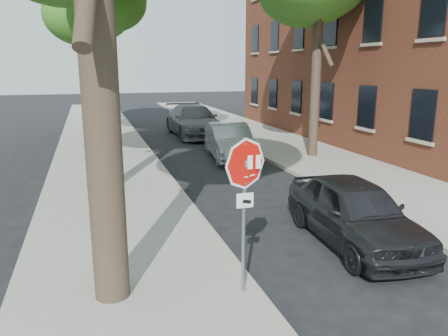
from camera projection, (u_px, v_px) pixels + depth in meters
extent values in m
plane|color=black|center=(281.00, 291.00, 7.56)|extent=(120.00, 120.00, 0.00)
cube|color=gray|center=(104.00, 159.00, 17.99)|extent=(4.00, 55.00, 0.12)
cube|color=gray|center=(291.00, 148.00, 20.44)|extent=(4.00, 55.00, 0.12)
cube|color=#9E9384|center=(154.00, 156.00, 18.58)|extent=(0.12, 55.00, 0.13)
cube|color=#9E9384|center=(251.00, 151.00, 19.85)|extent=(0.12, 55.00, 0.13)
cylinder|color=gray|center=(244.00, 217.00, 7.04)|extent=(0.06, 0.06, 2.60)
cube|color=#99999E|center=(245.00, 163.00, 6.81)|extent=(0.05, 0.06, 0.10)
cylinder|color=#99999E|center=(245.00, 164.00, 6.80)|extent=(0.76, 0.32, 0.82)
cylinder|color=white|center=(246.00, 164.00, 6.79)|extent=(0.76, 0.32, 0.82)
cylinder|color=red|center=(246.00, 164.00, 6.79)|extent=(0.68, 0.29, 0.74)
cube|color=white|center=(233.00, 164.00, 6.71)|extent=(0.08, 0.00, 0.22)
cube|color=white|center=(242.00, 163.00, 6.75)|extent=(0.08, 0.00, 0.22)
cube|color=white|center=(250.00, 162.00, 6.79)|extent=(0.08, 0.00, 0.22)
cube|color=white|center=(258.00, 162.00, 6.83)|extent=(0.08, 0.00, 0.22)
cube|color=silver|center=(239.00, 176.00, 6.78)|extent=(0.08, 0.00, 0.03)
cube|color=silver|center=(246.00, 177.00, 6.82)|extent=(0.08, 0.00, 0.03)
cube|color=silver|center=(252.00, 175.00, 6.85)|extent=(0.08, 0.00, 0.03)
cube|color=white|center=(245.00, 200.00, 6.93)|extent=(0.28, 0.02, 0.24)
cube|color=black|center=(247.00, 202.00, 6.93)|extent=(0.15, 0.00, 0.08)
cylinder|color=black|center=(97.00, 27.00, 12.22)|extent=(0.44, 0.44, 9.50)
cylinder|color=black|center=(97.00, 35.00, 18.73)|extent=(0.48, 0.48, 10.00)
cylinder|color=black|center=(89.00, 52.00, 25.27)|extent=(0.40, 0.40, 9.00)
ellipsoid|color=#154F11|center=(86.00, 6.00, 24.70)|extent=(4.16, 4.16, 3.33)
ellipsoid|color=#154F11|center=(73.00, 14.00, 25.27)|extent=(3.78, 3.78, 3.02)
cylinder|color=black|center=(317.00, 46.00, 17.55)|extent=(0.40, 0.40, 9.00)
imported|color=black|center=(354.00, 211.00, 9.49)|extent=(1.99, 4.35, 1.44)
imported|color=gray|center=(230.00, 141.00, 18.30)|extent=(2.06, 4.60, 1.46)
imported|color=#4D4C51|center=(194.00, 121.00, 24.31)|extent=(2.44, 5.88, 1.70)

